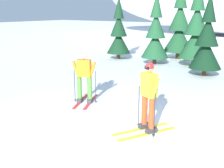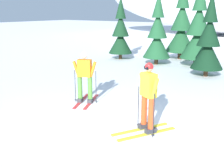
{
  "view_description": "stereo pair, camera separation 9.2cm",
  "coord_description": "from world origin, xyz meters",
  "px_view_note": "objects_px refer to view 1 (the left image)",
  "views": [
    {
      "loc": [
        4.0,
        -5.9,
        2.99
      ],
      "look_at": [
        -0.26,
        0.38,
        0.95
      ],
      "focal_mm": 44.05,
      "sensor_mm": 36.0,
      "label": 1
    },
    {
      "loc": [
        4.08,
        -5.84,
        2.99
      ],
      "look_at": [
        -0.26,
        0.38,
        0.95
      ],
      "focal_mm": 44.05,
      "sensor_mm": 36.0,
      "label": 2
    }
  ],
  "objects_px": {
    "skier_yellow_jacket": "(148,96)",
    "pine_tree_left": "(155,35)",
    "pine_tree_center": "(196,31)",
    "pine_tree_far_left": "(119,34)",
    "pine_tree_center_right": "(207,42)",
    "skier_orange_jacket": "(84,76)",
    "pine_tree_center_left": "(179,27)"
  },
  "relations": [
    {
      "from": "pine_tree_left",
      "to": "pine_tree_center",
      "type": "distance_m",
      "value": 2.17
    },
    {
      "from": "pine_tree_far_left",
      "to": "pine_tree_center",
      "type": "bearing_deg",
      "value": 5.23
    },
    {
      "from": "skier_yellow_jacket",
      "to": "pine_tree_center_right",
      "type": "height_order",
      "value": "pine_tree_center_right"
    },
    {
      "from": "pine_tree_left",
      "to": "pine_tree_center_left",
      "type": "height_order",
      "value": "pine_tree_center_left"
    },
    {
      "from": "pine_tree_far_left",
      "to": "pine_tree_center_right",
      "type": "relative_size",
      "value": 1.01
    },
    {
      "from": "skier_yellow_jacket",
      "to": "pine_tree_far_left",
      "type": "relative_size",
      "value": 0.47
    },
    {
      "from": "pine_tree_far_left",
      "to": "pine_tree_left",
      "type": "bearing_deg",
      "value": -6.62
    },
    {
      "from": "pine_tree_left",
      "to": "pine_tree_center_right",
      "type": "xyz_separation_m",
      "value": [
        3.22,
        -1.37,
        -0.08
      ]
    },
    {
      "from": "pine_tree_center",
      "to": "pine_tree_center_right",
      "type": "distance_m",
      "value": 2.44
    },
    {
      "from": "pine_tree_center_right",
      "to": "pine_tree_center",
      "type": "bearing_deg",
      "value": 119.52
    },
    {
      "from": "pine_tree_left",
      "to": "pine_tree_center_left",
      "type": "distance_m",
      "value": 2.55
    },
    {
      "from": "skier_orange_jacket",
      "to": "pine_tree_center_left",
      "type": "distance_m",
      "value": 10.06
    },
    {
      "from": "skier_orange_jacket",
      "to": "pine_tree_center_left",
      "type": "bearing_deg",
      "value": 93.66
    },
    {
      "from": "pine_tree_far_left",
      "to": "pine_tree_center",
      "type": "relative_size",
      "value": 0.84
    },
    {
      "from": "skier_yellow_jacket",
      "to": "pine_tree_center",
      "type": "bearing_deg",
      "value": 101.16
    },
    {
      "from": "skier_orange_jacket",
      "to": "pine_tree_center_right",
      "type": "relative_size",
      "value": 0.45
    },
    {
      "from": "skier_orange_jacket",
      "to": "pine_tree_center",
      "type": "height_order",
      "value": "pine_tree_center"
    },
    {
      "from": "skier_yellow_jacket",
      "to": "pine_tree_far_left",
      "type": "distance_m",
      "value": 10.82
    },
    {
      "from": "skier_orange_jacket",
      "to": "pine_tree_far_left",
      "type": "bearing_deg",
      "value": 115.39
    },
    {
      "from": "skier_yellow_jacket",
      "to": "pine_tree_left",
      "type": "relative_size",
      "value": 0.45
    },
    {
      "from": "pine_tree_left",
      "to": "pine_tree_center_left",
      "type": "xyz_separation_m",
      "value": [
        0.42,
        2.49,
        0.32
      ]
    },
    {
      "from": "pine_tree_far_left",
      "to": "pine_tree_center",
      "type": "distance_m",
      "value": 4.7
    },
    {
      "from": "pine_tree_center_left",
      "to": "pine_tree_center_right",
      "type": "height_order",
      "value": "pine_tree_center_left"
    },
    {
      "from": "skier_yellow_jacket",
      "to": "pine_tree_center_left",
      "type": "distance_m",
      "value": 11.4
    },
    {
      "from": "skier_yellow_jacket",
      "to": "pine_tree_center_left",
      "type": "bearing_deg",
      "value": 107.4
    },
    {
      "from": "skier_orange_jacket",
      "to": "pine_tree_center_right",
      "type": "bearing_deg",
      "value": 70.58
    },
    {
      "from": "pine_tree_left",
      "to": "skier_yellow_jacket",
      "type": "bearing_deg",
      "value": -65.43
    },
    {
      "from": "skier_yellow_jacket",
      "to": "pine_tree_left",
      "type": "height_order",
      "value": "pine_tree_left"
    },
    {
      "from": "pine_tree_far_left",
      "to": "pine_tree_left",
      "type": "xyz_separation_m",
      "value": [
        2.65,
        -0.31,
        0.07
      ]
    },
    {
      "from": "skier_orange_jacket",
      "to": "pine_tree_left",
      "type": "xyz_separation_m",
      "value": [
        -1.06,
        7.49,
        0.76
      ]
    },
    {
      "from": "pine_tree_center_right",
      "to": "skier_orange_jacket",
      "type": "bearing_deg",
      "value": -109.42
    },
    {
      "from": "pine_tree_left",
      "to": "pine_tree_center",
      "type": "xyz_separation_m",
      "value": [
        2.02,
        0.73,
        0.23
      ]
    }
  ]
}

